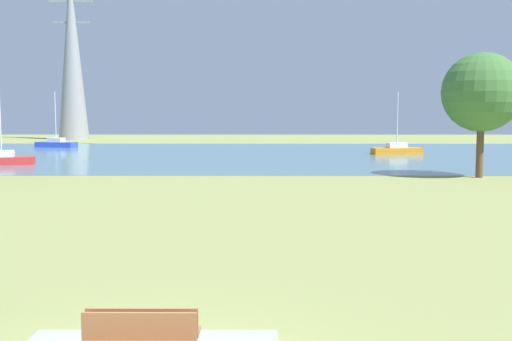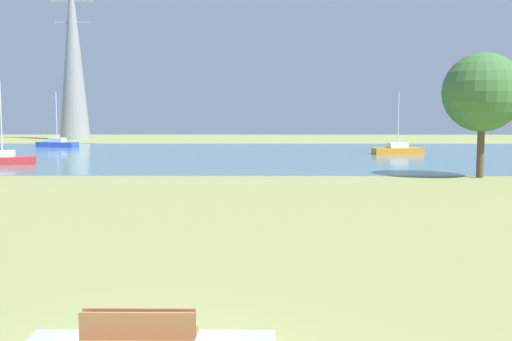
# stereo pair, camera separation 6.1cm
# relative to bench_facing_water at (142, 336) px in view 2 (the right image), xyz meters

# --- Properties ---
(ground_plane) EXTENTS (160.00, 160.00, 0.00)m
(ground_plane) POSITION_rel_bench_facing_water_xyz_m (0.00, 21.73, -0.47)
(ground_plane) COLOR #8C9351
(bench_facing_water) EXTENTS (1.80, 0.48, 0.89)m
(bench_facing_water) POSITION_rel_bench_facing_water_xyz_m (0.00, 0.00, 0.00)
(bench_facing_water) COLOR #A8A38B
(bench_facing_water) RESTS_ON concrete_pad
(water_surface) EXTENTS (140.00, 40.00, 0.02)m
(water_surface) POSITION_rel_bench_facing_water_xyz_m (0.00, 49.73, -0.46)
(water_surface) COLOR slate
(water_surface) RESTS_ON ground
(sailboat_red) EXTENTS (5.02, 2.58, 6.46)m
(sailboat_red) POSITION_rel_bench_facing_water_xyz_m (-18.06, 37.84, -0.01)
(sailboat_red) COLOR red
(sailboat_red) RESTS_ON water_surface
(sailboat_blue) EXTENTS (5.03, 2.80, 6.38)m
(sailboat_blue) POSITION_rel_bench_facing_water_xyz_m (-21.55, 61.39, -0.01)
(sailboat_blue) COLOR blue
(sailboat_blue) RESTS_ON water_surface
(sailboat_orange) EXTENTS (4.97, 2.21, 5.98)m
(sailboat_orange) POSITION_rel_bench_facing_water_xyz_m (15.20, 50.21, -0.02)
(sailboat_orange) COLOR orange
(sailboat_orange) RESTS_ON water_surface
(tree_mid_shore) EXTENTS (4.90, 4.90, 7.75)m
(tree_mid_shore) POSITION_rel_bench_facing_water_xyz_m (15.62, 28.82, 4.81)
(tree_mid_shore) COLOR brown
(tree_mid_shore) RESTS_ON ground
(electricity_pylon) EXTENTS (6.40, 4.40, 25.07)m
(electricity_pylon) POSITION_rel_bench_facing_water_xyz_m (-25.58, 81.82, 12.08)
(electricity_pylon) COLOR gray
(electricity_pylon) RESTS_ON ground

